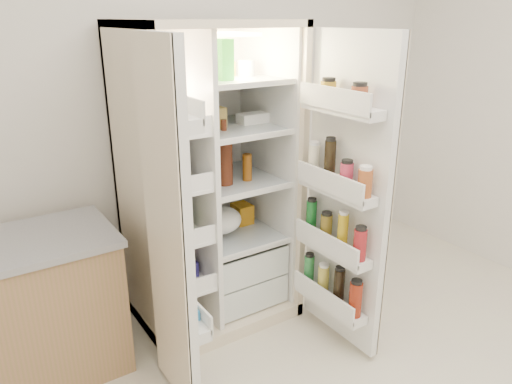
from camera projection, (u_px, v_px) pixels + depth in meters
wall_back at (200, 93)px, 3.11m from camera, size 4.00×0.02×2.70m
refrigerator at (208, 202)px, 2.97m from camera, size 0.92×0.70×1.80m
freezer_door at (170, 234)px, 2.18m from camera, size 0.15×0.40×1.72m
fridge_door at (345, 201)px, 2.62m from camera, size 0.17×0.58×1.72m
kitchen_counter at (11, 316)px, 2.44m from camera, size 1.08×0.58×0.78m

